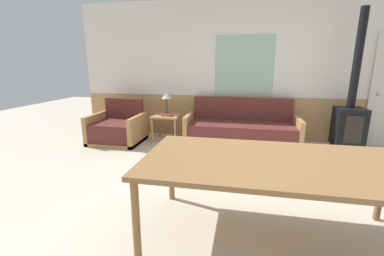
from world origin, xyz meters
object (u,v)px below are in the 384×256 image
(armchair, at_px, (118,129))
(side_table, at_px, (167,119))
(dining_table, at_px, (277,167))
(wood_stove, at_px, (350,116))
(couch, at_px, (241,131))
(table_lamp, at_px, (167,96))

(armchair, distance_m, side_table, 0.97)
(dining_table, height_order, wood_stove, wood_stove)
(couch, height_order, table_lamp, table_lamp)
(armchair, height_order, table_lamp, table_lamp)
(table_lamp, xyz_separation_m, wood_stove, (3.29, -0.09, -0.25))
(side_table, distance_m, dining_table, 3.23)
(table_lamp, distance_m, wood_stove, 3.30)
(armchair, distance_m, dining_table, 3.61)
(side_table, bearing_deg, wood_stove, -0.01)
(side_table, relative_size, table_lamp, 1.12)
(dining_table, bearing_deg, table_lamp, 122.55)
(side_table, xyz_separation_m, wood_stove, (3.27, -0.00, 0.20))
(armchair, relative_size, side_table, 1.84)
(side_table, bearing_deg, dining_table, -56.85)
(wood_stove, bearing_deg, couch, -179.46)
(armchair, relative_size, wood_stove, 0.40)
(armchair, xyz_separation_m, table_lamp, (0.89, 0.39, 0.63))
(couch, height_order, wood_stove, wood_stove)
(side_table, height_order, wood_stove, wood_stove)
(armchair, xyz_separation_m, wood_stove, (4.18, 0.30, 0.38))
(couch, bearing_deg, armchair, -173.25)
(side_table, relative_size, wood_stove, 0.22)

